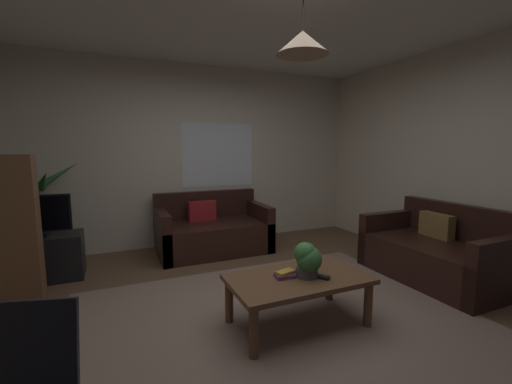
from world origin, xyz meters
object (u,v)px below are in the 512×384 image
pendant_lamp (302,43)px  book_on_table_1 (285,272)px  tv_stand (38,259)px  tv (33,216)px  couch_under_window (213,232)px  couch_right_side (437,255)px  potted_palm_corner (40,219)px  coffee_table (298,284)px  remote_on_table_0 (320,277)px  potted_plant_on_table (307,259)px  book_on_table_0 (285,276)px

pendant_lamp → book_on_table_1: bearing=162.6°
tv_stand → tv: (0.00, -0.02, 0.48)m
couch_under_window → tv_stand: (-2.06, -0.25, -0.02)m
couch_right_side → pendant_lamp: size_ratio=2.77×
potted_palm_corner → pendant_lamp: (2.20, -2.48, 1.64)m
couch_under_window → coffee_table: (0.09, -2.19, 0.08)m
couch_right_side → remote_on_table_0: 1.81m
couch_under_window → couch_right_side: (2.01, -1.97, 0.00)m
book_on_table_1 → tv_stand: 2.80m
potted_plant_on_table → potted_palm_corner: bearing=131.8°
book_on_table_1 → potted_palm_corner: potted_palm_corner is taller
remote_on_table_0 → potted_plant_on_table: size_ratio=0.55×
couch_under_window → book_on_table_0: couch_under_window is taller
potted_plant_on_table → tv_stand: (-2.21, 1.98, -0.31)m
coffee_table → potted_plant_on_table: potted_plant_on_table is taller
remote_on_table_0 → pendant_lamp: 1.82m
coffee_table → potted_palm_corner: size_ratio=0.87×
potted_palm_corner → potted_plant_on_table: bearing=-48.2°
book_on_table_1 → book_on_table_0: bearing=-172.4°
couch_under_window → book_on_table_1: (-0.01, -2.15, 0.18)m
pendant_lamp → potted_palm_corner: bearing=131.5°
coffee_table → potted_palm_corner: (-2.20, 2.48, 0.24)m
book_on_table_0 → coffee_table: bearing=-15.8°
pendant_lamp → book_on_table_0: bearing=164.2°
couch_under_window → potted_plant_on_table: size_ratio=5.23×
book_on_table_0 → potted_palm_corner: 3.22m
remote_on_table_0 → book_on_table_0: bearing=118.2°
book_on_table_0 → tv_stand: tv_stand is taller
couch_under_window → book_on_table_0: size_ratio=9.86×
book_on_table_0 → remote_on_table_0: size_ratio=0.96×
couch_right_side → book_on_table_1: bearing=-84.9°
couch_under_window → pendant_lamp: size_ratio=2.87×
book_on_table_1 → pendant_lamp: 1.78m
coffee_table → potted_plant_on_table: bearing=-33.9°
book_on_table_0 → remote_on_table_0: bearing=-26.7°
couch_right_side → pendant_lamp: (-1.92, -0.21, 1.96)m
couch_under_window → tv: bearing=-172.5°
couch_under_window → coffee_table: size_ratio=1.33×
couch_right_side → potted_palm_corner: bearing=-118.9°
coffee_table → tv: size_ratio=1.58×
potted_plant_on_table → couch_under_window: bearing=93.8°
couch_under_window → potted_plant_on_table: (0.15, -2.23, 0.29)m
pendant_lamp → remote_on_table_0: bearing=-33.8°
book_on_table_1 → pendant_lamp: size_ratio=0.29×
pendant_lamp → potted_plant_on_table: bearing=-33.9°
pendant_lamp → couch_right_side: bearing=6.3°
book_on_table_1 → remote_on_table_0: book_on_table_1 is taller
potted_plant_on_table → tv_stand: size_ratio=0.32×
book_on_table_1 → potted_plant_on_table: bearing=-23.9°
book_on_table_1 → pendant_lamp: pendant_lamp is taller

